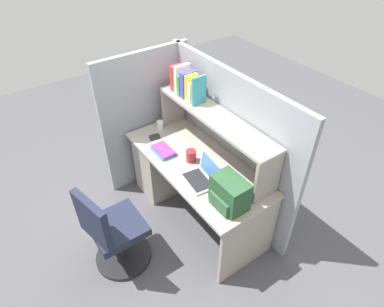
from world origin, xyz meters
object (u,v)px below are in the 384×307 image
(backpack, at_px, (229,193))
(office_chair, at_px, (113,235))
(laptop, at_px, (203,176))
(computer_mouse, at_px, (155,137))
(snack_canister, at_px, (191,156))
(paper_cup, at_px, (160,125))

(backpack, xyz_separation_m, office_chair, (-0.53, -0.83, -0.47))
(laptop, xyz_separation_m, backpack, (0.36, -0.00, 0.08))
(computer_mouse, relative_size, snack_canister, 0.87)
(laptop, height_order, snack_canister, laptop)
(paper_cup, bearing_deg, backpack, -5.18)
(computer_mouse, height_order, paper_cup, paper_cup)
(computer_mouse, distance_m, office_chair, 1.07)
(paper_cup, relative_size, snack_canister, 0.74)
(backpack, distance_m, computer_mouse, 1.15)
(laptop, distance_m, backpack, 0.37)
(laptop, distance_m, paper_cup, 0.92)
(laptop, distance_m, snack_canister, 0.28)
(paper_cup, xyz_separation_m, snack_canister, (0.63, -0.04, 0.02))
(laptop, bearing_deg, snack_canister, 166.10)
(paper_cup, bearing_deg, computer_mouse, -49.67)
(backpack, distance_m, office_chair, 1.09)
(office_chair, bearing_deg, computer_mouse, -65.08)
(laptop, relative_size, paper_cup, 3.79)
(computer_mouse, bearing_deg, backpack, 12.68)
(backpack, bearing_deg, computer_mouse, -178.70)
(paper_cup, height_order, office_chair, office_chair)
(backpack, relative_size, office_chair, 0.32)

